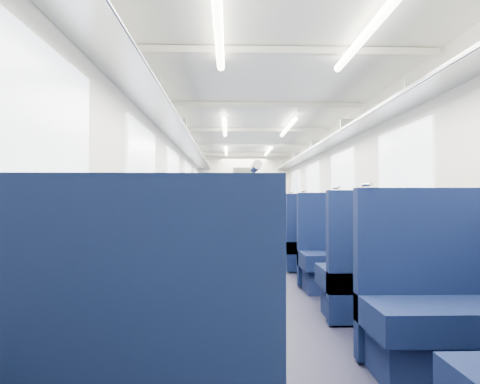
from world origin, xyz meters
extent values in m
cube|color=black|center=(0.00, 0.00, 0.00)|extent=(2.80, 18.00, 0.01)
cube|color=white|center=(0.00, 0.00, 2.35)|extent=(2.80, 18.00, 0.01)
cube|color=silver|center=(-1.40, 0.00, 1.18)|extent=(0.02, 18.00, 2.35)
cube|color=#0F1732|center=(-1.39, 0.00, 0.35)|extent=(0.03, 17.90, 0.70)
cube|color=silver|center=(1.40, 0.00, 1.18)|extent=(0.02, 18.00, 2.35)
cube|color=#0F1732|center=(1.39, 0.00, 0.35)|extent=(0.03, 17.90, 0.70)
cube|color=silver|center=(0.00, 9.00, 1.18)|extent=(2.80, 0.02, 2.35)
cube|color=#B2B5BA|center=(-1.22, 0.00, 1.97)|extent=(0.34, 17.40, 0.04)
cylinder|color=silver|center=(-1.04, 0.00, 1.95)|extent=(0.02, 17.40, 0.02)
cube|color=#B2B5BA|center=(-1.22, -6.00, 2.05)|extent=(0.34, 0.03, 0.14)
cube|color=#B2B5BA|center=(-1.22, -4.00, 2.05)|extent=(0.34, 0.03, 0.14)
cube|color=#B2B5BA|center=(-1.22, -2.00, 2.05)|extent=(0.34, 0.03, 0.14)
cube|color=#B2B5BA|center=(-1.22, 0.00, 2.05)|extent=(0.34, 0.03, 0.14)
cube|color=#B2B5BA|center=(-1.22, 2.00, 2.05)|extent=(0.34, 0.03, 0.14)
cube|color=#B2B5BA|center=(-1.22, 4.00, 2.05)|extent=(0.34, 0.03, 0.14)
cube|color=#B2B5BA|center=(-1.22, 6.00, 2.05)|extent=(0.34, 0.03, 0.14)
cube|color=#B2B5BA|center=(-1.22, 8.00, 2.05)|extent=(0.34, 0.03, 0.14)
cube|color=#B2B5BA|center=(1.22, 0.00, 1.97)|extent=(0.34, 17.40, 0.04)
cylinder|color=silver|center=(1.04, 0.00, 1.95)|extent=(0.02, 17.40, 0.02)
cube|color=#B2B5BA|center=(1.22, -6.00, 2.05)|extent=(0.34, 0.03, 0.14)
cube|color=#B2B5BA|center=(1.22, -4.00, 2.05)|extent=(0.34, 0.03, 0.14)
cube|color=#B2B5BA|center=(1.22, -2.00, 2.05)|extent=(0.34, 0.03, 0.14)
cube|color=#B2B5BA|center=(1.22, 0.00, 2.05)|extent=(0.34, 0.03, 0.14)
cube|color=#B2B5BA|center=(1.22, 2.00, 2.05)|extent=(0.34, 0.03, 0.14)
cube|color=#B2B5BA|center=(1.22, 4.00, 2.05)|extent=(0.34, 0.03, 0.14)
cube|color=#B2B5BA|center=(1.22, 6.00, 2.05)|extent=(0.34, 0.03, 0.14)
cube|color=#B2B5BA|center=(1.22, 8.00, 2.05)|extent=(0.34, 0.03, 0.14)
cube|color=white|center=(-1.38, -7.50, 1.42)|extent=(0.02, 1.30, 0.75)
cube|color=white|center=(-1.38, -5.20, 1.42)|extent=(0.02, 1.30, 0.75)
cube|color=white|center=(-1.38, -2.90, 1.42)|extent=(0.02, 1.30, 0.75)
cube|color=white|center=(-1.38, -0.60, 1.42)|extent=(0.02, 1.30, 0.75)
cube|color=white|center=(-1.38, 1.70, 1.42)|extent=(0.02, 1.30, 0.75)
cube|color=white|center=(-1.38, 4.50, 1.42)|extent=(0.02, 1.30, 0.75)
cube|color=white|center=(-1.38, 6.80, 1.42)|extent=(0.02, 1.30, 0.75)
cube|color=white|center=(1.38, -5.20, 1.42)|extent=(0.02, 1.30, 0.75)
cube|color=white|center=(1.38, -2.90, 1.42)|extent=(0.02, 1.30, 0.75)
cube|color=white|center=(1.38, -0.60, 1.42)|extent=(0.02, 1.30, 0.75)
cube|color=white|center=(1.38, 1.70, 1.42)|extent=(0.02, 1.30, 0.75)
cube|color=white|center=(1.38, 4.50, 1.42)|extent=(0.02, 1.30, 0.75)
cube|color=white|center=(1.38, 6.80, 1.42)|extent=(0.02, 1.30, 0.75)
cube|color=white|center=(0.00, -6.00, 2.31)|extent=(2.70, 0.06, 0.06)
cube|color=white|center=(0.00, -4.00, 2.31)|extent=(2.70, 0.06, 0.06)
cube|color=white|center=(0.00, -2.00, 2.31)|extent=(2.70, 0.06, 0.06)
cube|color=white|center=(0.00, 0.00, 2.31)|extent=(2.70, 0.06, 0.06)
cube|color=white|center=(0.00, 2.00, 2.31)|extent=(2.70, 0.06, 0.06)
cube|color=white|center=(0.00, 4.00, 2.31)|extent=(2.70, 0.06, 0.06)
cube|color=white|center=(0.00, 6.00, 2.31)|extent=(2.70, 0.06, 0.06)
cube|color=white|center=(0.00, 8.00, 2.31)|extent=(2.70, 0.06, 0.06)
cylinder|color=white|center=(-0.55, -6.50, 2.26)|extent=(0.07, 1.60, 0.07)
cylinder|color=white|center=(-0.55, -2.50, 2.26)|extent=(0.07, 1.60, 0.07)
cylinder|color=white|center=(-0.55, 1.00, 2.26)|extent=(0.07, 1.60, 0.07)
cylinder|color=white|center=(-0.55, 5.50, 2.26)|extent=(0.07, 1.60, 0.07)
cylinder|color=white|center=(0.55, -6.50, 2.26)|extent=(0.07, 1.60, 0.07)
cylinder|color=white|center=(0.55, -2.50, 2.26)|extent=(0.07, 1.60, 0.07)
cylinder|color=white|center=(0.55, 1.00, 2.26)|extent=(0.07, 1.60, 0.07)
cylinder|color=white|center=(0.55, 5.50, 2.26)|extent=(0.07, 1.60, 0.07)
cube|color=black|center=(0.00, 8.94, 1.00)|extent=(0.75, 0.06, 2.00)
cube|color=white|center=(-0.88, 3.14, 1.18)|extent=(1.05, 0.08, 2.35)
cube|color=black|center=(-0.87, 3.09, 1.40)|extent=(0.76, 0.02, 0.80)
cylinder|color=#B8180C|center=(-1.02, 3.09, 1.75)|extent=(0.12, 0.01, 0.12)
cube|color=white|center=(0.88, 3.14, 1.18)|extent=(1.05, 0.08, 2.35)
cube|color=black|center=(0.87, 3.09, 1.40)|extent=(0.76, 0.02, 0.80)
cylinder|color=#B8180C|center=(1.02, 3.09, 1.75)|extent=(0.12, 0.01, 0.12)
cube|color=white|center=(0.00, 3.14, 2.17)|extent=(0.70, 0.08, 0.35)
cube|color=#0C183C|center=(-0.83, -8.33, 0.56)|extent=(1.01, 0.10, 1.08)
cylinder|color=silver|center=(-0.40, -8.33, 1.12)|extent=(0.02, 0.15, 0.02)
cube|color=#0C183C|center=(-0.83, -7.16, 0.35)|extent=(1.01, 0.53, 0.17)
cube|color=black|center=(-0.83, -7.16, 0.13)|extent=(0.93, 0.42, 0.26)
cube|color=#0C183C|center=(-0.83, -6.94, 0.56)|extent=(1.01, 0.10, 1.08)
cylinder|color=silver|center=(-0.40, -6.94, 1.12)|extent=(0.02, 0.15, 0.02)
cube|color=#0C183C|center=(0.83, -7.14, 0.35)|extent=(1.01, 0.53, 0.17)
cube|color=black|center=(0.83, -7.14, 0.13)|extent=(0.93, 0.42, 0.26)
cube|color=#0C183C|center=(0.83, -6.92, 0.56)|extent=(1.01, 0.10, 1.08)
cylinder|color=silver|center=(0.40, -6.92, 1.12)|extent=(0.02, 0.15, 0.02)
cube|color=#0C183C|center=(-0.83, -5.94, 0.35)|extent=(1.01, 0.53, 0.17)
cube|color=black|center=(-0.83, -5.94, 0.13)|extent=(0.93, 0.42, 0.26)
cube|color=#0C183C|center=(-0.83, -6.16, 0.56)|extent=(1.01, 0.10, 1.08)
cylinder|color=silver|center=(-0.40, -6.16, 1.12)|extent=(0.02, 0.15, 0.02)
cube|color=#0C183C|center=(0.83, -5.98, 0.35)|extent=(1.01, 0.53, 0.17)
cube|color=black|center=(0.83, -5.98, 0.13)|extent=(0.93, 0.42, 0.26)
cube|color=#0C183C|center=(0.83, -6.20, 0.56)|extent=(1.01, 0.10, 1.08)
cylinder|color=silver|center=(0.40, -6.20, 1.12)|extent=(0.02, 0.15, 0.02)
cube|color=#0C183C|center=(-0.83, -4.94, 0.35)|extent=(1.01, 0.53, 0.17)
cube|color=black|center=(-0.83, -4.94, 0.13)|extent=(0.93, 0.42, 0.26)
cube|color=#0C183C|center=(-0.83, -4.72, 0.56)|extent=(1.01, 0.10, 1.08)
cylinder|color=silver|center=(-0.40, -4.72, 1.12)|extent=(0.02, 0.15, 0.02)
cube|color=#0C183C|center=(0.83, -5.00, 0.35)|extent=(1.01, 0.53, 0.17)
cube|color=black|center=(0.83, -5.00, 0.13)|extent=(0.93, 0.42, 0.26)
cube|color=#0C183C|center=(0.83, -4.78, 0.56)|extent=(1.01, 0.10, 1.08)
cylinder|color=silver|center=(0.40, -4.78, 1.12)|extent=(0.02, 0.15, 0.02)
cube|color=#0C183C|center=(-0.83, -3.50, 0.35)|extent=(1.01, 0.53, 0.17)
cube|color=black|center=(-0.83, -3.50, 0.13)|extent=(0.93, 0.42, 0.26)
cube|color=#0C183C|center=(-0.83, -3.72, 0.56)|extent=(1.01, 0.10, 1.08)
cylinder|color=silver|center=(-0.40, -3.72, 1.12)|extent=(0.02, 0.15, 0.02)
cube|color=#0C183C|center=(0.83, -3.65, 0.35)|extent=(1.01, 0.53, 0.17)
cube|color=black|center=(0.83, -3.65, 0.13)|extent=(0.93, 0.42, 0.26)
cube|color=#0C183C|center=(0.83, -3.87, 0.56)|extent=(1.01, 0.10, 1.08)
cylinder|color=silver|center=(0.40, -3.87, 1.12)|extent=(0.02, 0.15, 0.02)
cube|color=#0C183C|center=(-0.83, -2.64, 0.35)|extent=(1.01, 0.53, 0.17)
cube|color=black|center=(-0.83, -2.64, 0.13)|extent=(0.93, 0.42, 0.26)
cube|color=#0C183C|center=(-0.83, -2.42, 0.56)|extent=(1.01, 0.10, 1.08)
cylinder|color=silver|center=(-0.40, -2.42, 1.12)|extent=(0.02, 0.15, 0.02)
cube|color=#0C183C|center=(0.83, -2.56, 0.35)|extent=(1.01, 0.53, 0.17)
cube|color=black|center=(0.83, -2.56, 0.13)|extent=(0.93, 0.42, 0.26)
cube|color=#0C183C|center=(0.83, -2.35, 0.56)|extent=(1.01, 0.10, 1.08)
cylinder|color=silver|center=(0.40, -2.35, 1.12)|extent=(0.02, 0.15, 0.02)
cube|color=#0C183C|center=(-0.83, -1.40, 0.35)|extent=(1.01, 0.53, 0.17)
cube|color=black|center=(-0.83, -1.40, 0.13)|extent=(0.93, 0.42, 0.26)
cube|color=#0C183C|center=(-0.83, -1.62, 0.56)|extent=(1.01, 0.10, 1.08)
cylinder|color=silver|center=(-0.40, -1.62, 1.12)|extent=(0.02, 0.15, 0.02)
cube|color=#0C183C|center=(0.83, -1.23, 0.35)|extent=(1.01, 0.53, 0.17)
cube|color=black|center=(0.83, -1.23, 0.13)|extent=(0.93, 0.42, 0.26)
cube|color=#0C183C|center=(0.83, -1.44, 0.56)|extent=(1.01, 0.10, 1.08)
cylinder|color=silver|center=(0.40, -1.44, 1.12)|extent=(0.02, 0.15, 0.02)
cube|color=#0C183C|center=(-0.83, -0.31, 0.35)|extent=(1.01, 0.53, 0.17)
cube|color=black|center=(-0.83, -0.31, 0.13)|extent=(0.93, 0.42, 0.26)
cube|color=#0C183C|center=(-0.83, -0.09, 0.56)|extent=(1.01, 0.10, 1.08)
cylinder|color=silver|center=(-0.40, -0.09, 1.12)|extent=(0.02, 0.15, 0.02)
cube|color=#0C183C|center=(0.83, -0.23, 0.35)|extent=(1.01, 0.53, 0.17)
cube|color=black|center=(0.83, -0.23, 0.13)|extent=(0.93, 0.42, 0.26)
cube|color=#0C183C|center=(0.83, -0.01, 0.56)|extent=(1.01, 0.10, 1.08)
cylinder|color=silver|center=(0.40, -0.01, 1.12)|extent=(0.02, 0.15, 0.02)
cube|color=#0C183C|center=(-0.83, 0.97, 0.35)|extent=(1.01, 0.53, 0.17)
cube|color=black|center=(-0.83, 0.97, 0.13)|extent=(0.93, 0.42, 0.26)
cube|color=#0C183C|center=(-0.83, 0.75, 0.56)|extent=(1.01, 0.10, 1.08)
cylinder|color=silver|center=(-0.40, 0.75, 1.12)|extent=(0.02, 0.15, 0.02)
cube|color=#0C183C|center=(0.83, 0.97, 0.35)|extent=(1.01, 0.53, 0.17)
cube|color=black|center=(0.83, 0.97, 0.13)|extent=(0.93, 0.42, 0.26)
cube|color=#0C183C|center=(0.83, 0.75, 0.56)|extent=(1.01, 0.10, 1.08)
cylinder|color=silver|center=(0.40, 0.75, 1.12)|extent=(0.02, 0.15, 0.02)
cube|color=#0C183C|center=(-0.83, 1.92, 0.35)|extent=(1.01, 0.53, 0.17)
cube|color=black|center=(-0.83, 1.92, 0.13)|extent=(0.93, 0.42, 0.26)
cube|color=#0C183C|center=(-0.83, 2.14, 0.56)|extent=(1.01, 0.10, 1.08)
cylinder|color=silver|center=(-0.40, 2.14, 1.12)|extent=(0.02, 0.15, 0.02)
cube|color=#0C183C|center=(0.83, 2.08, 0.35)|extent=(1.01, 0.53, 0.17)
cube|color=black|center=(0.83, 2.08, 0.13)|extent=(0.93, 0.42, 0.26)
cube|color=#0C183C|center=(0.83, 2.30, 0.56)|extent=(1.01, 0.10, 1.08)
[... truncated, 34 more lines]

